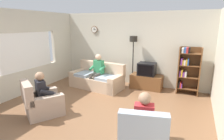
% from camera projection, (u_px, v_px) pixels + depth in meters
% --- Properties ---
extents(ground_plane, '(12.00, 12.00, 0.00)m').
position_uv_depth(ground_plane, '(99.00, 110.00, 4.92)').
color(ground_plane, brown).
extents(back_wall_assembly, '(6.20, 0.17, 2.70)m').
position_uv_depth(back_wall_assembly, '(132.00, 49.00, 6.94)').
color(back_wall_assembly, beige).
rests_on(back_wall_assembly, ground_plane).
extents(left_wall_assembly, '(0.12, 5.80, 2.70)m').
position_uv_depth(left_wall_assembly, '(20.00, 54.00, 5.79)').
color(left_wall_assembly, beige).
rests_on(left_wall_assembly, ground_plane).
extents(couch, '(1.99, 1.09, 0.90)m').
position_uv_depth(couch, '(97.00, 79.00, 6.63)').
color(couch, tan).
rests_on(couch, ground_plane).
extents(tv_stand, '(1.10, 0.56, 0.50)m').
position_uv_depth(tv_stand, '(146.00, 82.00, 6.55)').
color(tv_stand, brown).
rests_on(tv_stand, ground_plane).
extents(tv, '(0.60, 0.49, 0.44)m').
position_uv_depth(tv, '(147.00, 69.00, 6.42)').
color(tv, black).
rests_on(tv, tv_stand).
extents(bookshelf, '(0.68, 0.36, 1.55)m').
position_uv_depth(bookshelf, '(187.00, 69.00, 5.94)').
color(bookshelf, brown).
rests_on(bookshelf, ground_plane).
extents(floor_lamp, '(0.28, 0.28, 1.85)m').
position_uv_depth(floor_lamp, '(133.00, 47.00, 6.58)').
color(floor_lamp, black).
rests_on(floor_lamp, ground_plane).
extents(armchair_near_window, '(1.15, 1.17, 0.90)m').
position_uv_depth(armchair_near_window, '(42.00, 103.00, 4.64)').
color(armchair_near_window, tan).
rests_on(armchair_near_window, ground_plane).
extents(armchair_near_bookshelf, '(0.98, 1.04, 0.90)m').
position_uv_depth(armchair_near_bookshelf, '(143.00, 135.00, 3.29)').
color(armchair_near_bookshelf, '#9EADBC').
rests_on(armchair_near_bookshelf, ground_plane).
extents(person_on_couch, '(0.54, 0.57, 1.24)m').
position_uv_depth(person_on_couch, '(97.00, 70.00, 6.42)').
color(person_on_couch, '#338C59').
rests_on(person_on_couch, ground_plane).
extents(person_in_left_armchair, '(0.61, 0.64, 1.12)m').
position_uv_depth(person_in_left_armchair, '(45.00, 91.00, 4.61)').
color(person_in_left_armchair, black).
rests_on(person_in_left_armchair, ground_plane).
extents(person_in_right_armchair, '(0.57, 0.59, 1.12)m').
position_uv_depth(person_in_right_armchair, '(144.00, 117.00, 3.30)').
color(person_in_right_armchair, red).
rests_on(person_in_right_armchair, ground_plane).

